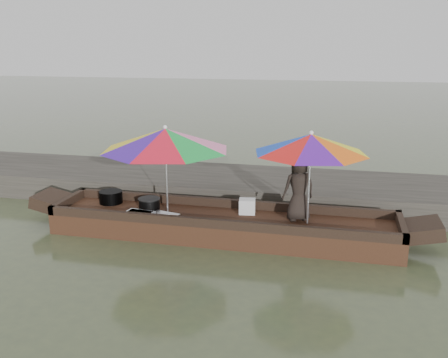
% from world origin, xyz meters
% --- Properties ---
extents(water, '(80.00, 80.00, 0.00)m').
position_xyz_m(water, '(0.00, 0.00, 0.00)').
color(water, '#404931').
rests_on(water, ground).
extents(dock, '(22.00, 2.20, 0.50)m').
position_xyz_m(dock, '(0.00, 2.20, 0.25)').
color(dock, '#2D2B26').
rests_on(dock, ground).
extents(boat_hull, '(5.95, 1.20, 0.35)m').
position_xyz_m(boat_hull, '(0.00, 0.00, 0.17)').
color(boat_hull, black).
rests_on(boat_hull, water).
extents(cooking_pot, '(0.43, 0.43, 0.23)m').
position_xyz_m(cooking_pot, '(-2.22, 0.30, 0.46)').
color(cooking_pot, black).
rests_on(cooking_pot, boat_hull).
extents(tray_crayfish, '(0.52, 0.40, 0.09)m').
position_xyz_m(tray_crayfish, '(-1.40, -0.35, 0.39)').
color(tray_crayfish, silver).
rests_on(tray_crayfish, boat_hull).
extents(tray_scallop, '(0.55, 0.44, 0.06)m').
position_xyz_m(tray_scallop, '(-0.98, -0.28, 0.38)').
color(tray_scallop, silver).
rests_on(tray_scallop, boat_hull).
extents(charcoal_grill, '(0.38, 0.38, 0.18)m').
position_xyz_m(charcoal_grill, '(-1.39, 0.14, 0.44)').
color(charcoal_grill, black).
rests_on(charcoal_grill, boat_hull).
extents(supply_bag, '(0.31, 0.26, 0.26)m').
position_xyz_m(supply_bag, '(0.38, 0.28, 0.48)').
color(supply_bag, silver).
rests_on(supply_bag, boat_hull).
extents(vendor, '(0.66, 0.57, 1.12)m').
position_xyz_m(vendor, '(1.27, 0.16, 0.91)').
color(vendor, black).
rests_on(vendor, boat_hull).
extents(umbrella_bow, '(2.58, 2.58, 1.55)m').
position_xyz_m(umbrella_bow, '(-1.00, 0.00, 1.12)').
color(umbrella_bow, pink).
rests_on(umbrella_bow, boat_hull).
extents(umbrella_stern, '(2.16, 2.16, 1.55)m').
position_xyz_m(umbrella_stern, '(1.44, 0.00, 1.12)').
color(umbrella_stern, '#FFF414').
rests_on(umbrella_stern, boat_hull).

